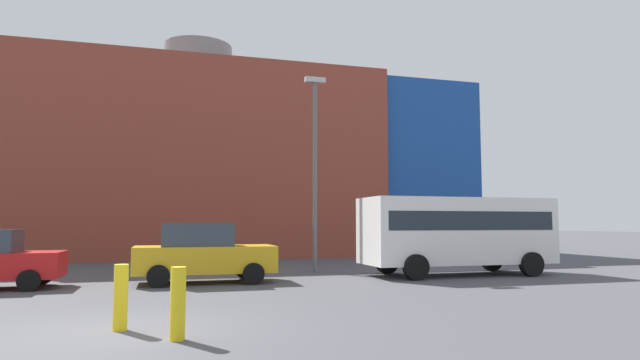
{
  "coord_description": "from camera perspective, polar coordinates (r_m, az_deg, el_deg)",
  "views": [
    {
      "loc": [
        0.8,
        -9.75,
        1.82
      ],
      "look_at": [
        6.38,
        9.46,
        3.47
      ],
      "focal_mm": 29.75,
      "sensor_mm": 36.0,
      "label": 1
    }
  ],
  "objects": [
    {
      "name": "ground_plane",
      "position": [
        9.95,
        -21.27,
        -14.95
      ],
      "size": [
        200.0,
        200.0,
        0.0
      ],
      "primitive_type": "plane",
      "color": "#47474C"
    },
    {
      "name": "building_backdrop",
      "position": [
        32.26,
        -13.18,
        1.54
      ],
      "size": [
        32.65,
        10.28,
        12.49
      ],
      "color": "brown",
      "rests_on": "ground_plane"
    },
    {
      "name": "parked_car_2",
      "position": [
        16.95,
        -12.48,
        -7.67
      ],
      "size": [
        4.25,
        2.08,
        1.84
      ],
      "color": "gold",
      "rests_on": "ground_plane"
    },
    {
      "name": "white_bus",
      "position": [
        19.62,
        14.48,
        -5.15
      ],
      "size": [
        6.8,
        2.62,
        2.72
      ],
      "color": "white",
      "rests_on": "ground_plane"
    },
    {
      "name": "bollard_yellow_0",
      "position": [
        8.84,
        -15.04,
        -12.69
      ],
      "size": [
        0.24,
        0.24,
        1.14
      ],
      "primitive_type": "cylinder",
      "color": "yellow",
      "rests_on": "ground_plane"
    },
    {
      "name": "bollard_yellow_1",
      "position": [
        9.92,
        -20.65,
        -11.72
      ],
      "size": [
        0.24,
        0.24,
        1.12
      ],
      "primitive_type": "cylinder",
      "color": "yellow",
      "rests_on": "ground_plane"
    },
    {
      "name": "street_lamp",
      "position": [
        20.3,
        -0.55,
        2.19
      ],
      "size": [
        0.8,
        0.24,
        7.48
      ],
      "color": "#59595E",
      "rests_on": "ground_plane"
    }
  ]
}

